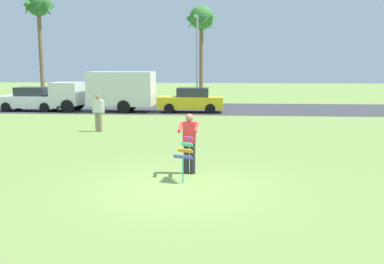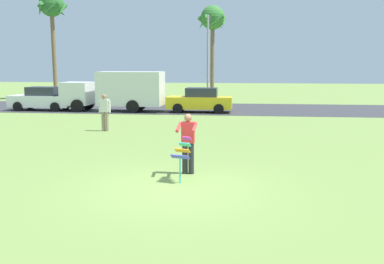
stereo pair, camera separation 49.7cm
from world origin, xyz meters
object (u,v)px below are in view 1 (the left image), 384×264
person_kite_flyer (189,141)px  parked_car_white (31,99)px  palm_tree_right_near (201,22)px  person_walker_near (98,112)px  kite_held (185,152)px  streetlight_pole (197,53)px  parked_truck_white_box (109,90)px  palm_tree_left_near (38,9)px  parked_car_yellow (191,100)px

person_kite_flyer → parked_car_white: size_ratio=0.41×
palm_tree_right_near → person_walker_near: 20.20m
kite_held → streetlight_pole: bearing=92.7°
parked_car_white → streetlight_pole: size_ratio=0.60×
parked_car_white → streetlight_pole: streetlight_pole is taller
person_kite_flyer → streetlight_pole: 23.34m
parked_car_white → person_walker_near: size_ratio=2.44×
parked_truck_white_box → person_walker_near: size_ratio=3.89×
streetlight_pole → parked_car_white: bearing=-144.6°
person_kite_flyer → palm_tree_left_near: palm_tree_left_near is taller
kite_held → palm_tree_left_near: (-15.00, 25.56, 7.02)m
parked_truck_white_box → palm_tree_left_near: (-8.54, 9.24, 6.41)m
person_kite_flyer → parked_truck_white_box: 16.84m
parked_car_white → parked_car_yellow: bearing=0.0°
palm_tree_left_near → streetlight_pole: size_ratio=1.33×
parked_car_yellow → palm_tree_right_near: (0.08, 10.75, 6.02)m
parked_truck_white_box → palm_tree_right_near: 13.21m
person_kite_flyer → parked_car_yellow: bearing=94.1°
person_kite_flyer → parked_car_white: (-11.84, 15.52, -0.18)m
person_kite_flyer → parked_truck_white_box: parked_truck_white_box is taller
parked_car_yellow → parked_truck_white_box: bearing=180.0°
parked_car_yellow → person_walker_near: person_walker_near is taller
parked_car_white → palm_tree_right_near: size_ratio=0.52×
person_kite_flyer → kite_held: bearing=-93.6°
kite_held → parked_car_yellow: bearing=93.7°
parked_truck_white_box → palm_tree_right_near: (5.48, 10.75, 5.39)m
kite_held → person_walker_near: (-4.76, 8.11, 0.13)m
parked_car_yellow → person_walker_near: bearing=-114.2°
kite_held → parked_car_white: bearing=125.9°
streetlight_pole → person_walker_near: 16.50m
kite_held → streetlight_pole: streetlight_pole is taller
streetlight_pole → kite_held: bearing=-87.3°
parked_car_white → streetlight_pole: 13.47m
person_kite_flyer → parked_truck_white_box: (-6.51, 15.52, 0.46)m
streetlight_pole → parked_truck_white_box: bearing=-125.1°
palm_tree_left_near → palm_tree_right_near: bearing=6.1°
kite_held → parked_car_yellow: size_ratio=0.28×
palm_tree_left_near → kite_held: bearing=-59.6°
kite_held → parked_car_white: size_ratio=0.28×
parked_car_yellow → palm_tree_right_near: 12.32m
palm_tree_right_near → person_kite_flyer: bearing=-87.7°
kite_held → person_walker_near: 9.40m
parked_car_white → parked_car_yellow: (10.73, 0.00, 0.00)m
parked_car_white → parked_truck_white_box: 5.37m
parked_truck_white_box → palm_tree_right_near: size_ratio=0.82×
person_kite_flyer → parked_truck_white_box: bearing=112.8°
streetlight_pole → person_kite_flyer: bearing=-87.1°
kite_held → person_walker_near: bearing=120.4°
palm_tree_right_near → person_walker_near: palm_tree_right_near is taller
palm_tree_left_near → streetlight_pole: 14.47m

